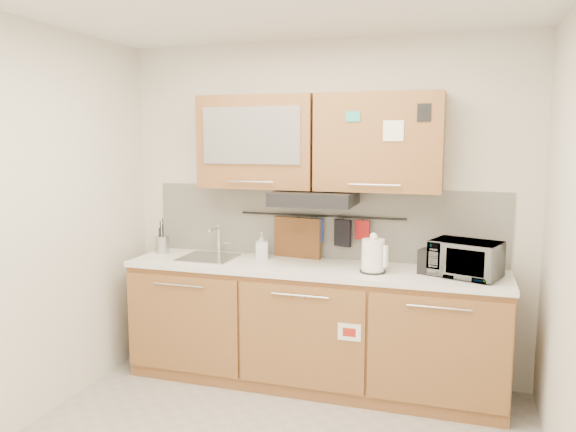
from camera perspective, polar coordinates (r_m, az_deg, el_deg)
The scene contains 18 objects.
wall_back at distance 4.42m, azimuth 3.52°, elevation 0.61°, with size 3.20×3.20×0.00m, color silver.
wall_left at distance 3.86m, azimuth -26.19°, elevation -1.25°, with size 3.00×3.00×0.00m, color silver.
base_cabinet at distance 4.34m, azimuth 2.42°, elevation -11.70°, with size 2.80×0.64×0.88m.
countertop at distance 4.19m, azimuth 2.45°, elevation -5.33°, with size 2.82×0.62×0.04m, color white.
backsplash at distance 4.42m, azimuth 3.47°, elevation -0.69°, with size 2.80×0.02×0.56m, color silver.
upper_cabinets at distance 4.21m, azimuth 2.93°, elevation 7.50°, with size 1.82×0.37×0.70m.
range_hood at distance 4.16m, azimuth 2.71°, elevation 1.83°, with size 0.60×0.46×0.10m, color black.
sink at distance 4.49m, azimuth -8.03°, elevation -4.19°, with size 0.42×0.40×0.26m.
utensil_rail at distance 4.37m, azimuth 3.36°, elevation 0.01°, with size 0.02×0.02×1.30m, color black.
utensil_crock at distance 4.74m, azimuth -12.65°, elevation -2.80°, with size 0.13×0.13×0.29m.
kettle at distance 4.00m, azimuth 8.65°, elevation -4.10°, with size 0.22×0.21×0.28m.
toaster at distance 4.04m, azimuth 14.83°, elevation -4.54°, with size 0.26×0.20×0.17m.
microwave at distance 4.03m, azimuth 17.59°, elevation -4.17°, with size 0.45×0.30×0.25m, color #999999.
soap_bottle at distance 4.41m, azimuth -2.67°, elevation -3.02°, with size 0.09×0.10×0.21m, color #999999.
cutting_board at distance 4.45m, azimuth 0.94°, elevation -3.24°, with size 0.39×0.03×0.48m, color brown.
oven_mitt at distance 4.38m, azimuth 2.88°, elevation -1.43°, with size 0.11×0.03×0.18m, color navy.
dark_pouch at distance 4.34m, azimuth 5.59°, elevation -1.73°, with size 0.13×0.04×0.21m, color black.
pot_holder at distance 4.31m, azimuth 7.56°, elevation -1.44°, with size 0.12×0.02×0.15m, color #A91618.
Camera 1 is at (1.05, -2.75, 1.86)m, focal length 35.00 mm.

